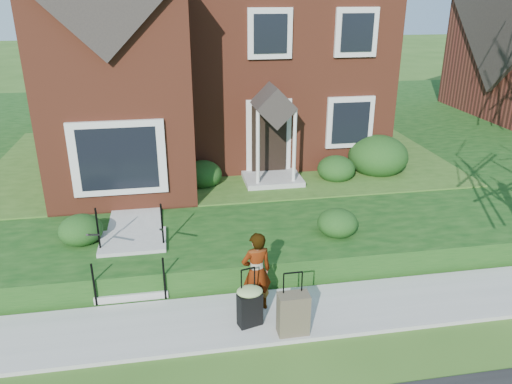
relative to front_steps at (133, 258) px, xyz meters
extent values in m
plane|color=#2D5119|center=(2.50, -1.84, -0.47)|extent=(120.00, 120.00, 0.00)
cube|color=#9E9B93|center=(2.50, -1.84, -0.43)|extent=(60.00, 1.60, 0.08)
cube|color=#0F360E|center=(6.50, 9.06, -0.17)|extent=(44.00, 20.00, 0.60)
cube|color=#9E9B93|center=(0.00, 3.16, 0.16)|extent=(1.20, 6.00, 0.06)
cube|color=brown|center=(2.50, 8.16, 2.83)|extent=(10.00, 8.00, 5.40)
cube|color=brown|center=(-0.30, 3.36, 2.83)|extent=(3.60, 2.40, 5.40)
cube|color=silver|center=(-0.30, 2.21, 1.53)|extent=(2.20, 0.30, 1.80)
cube|color=black|center=(3.70, 4.10, 1.18)|extent=(1.00, 0.12, 2.10)
cube|color=black|center=(6.10, 4.11, 1.63)|extent=(1.40, 0.10, 1.50)
cube|color=#9E9B93|center=(0.00, -0.84, -0.32)|extent=(1.40, 0.30, 0.15)
cube|color=#9E9B93|center=(0.00, -0.54, -0.17)|extent=(1.40, 0.30, 0.15)
cube|color=#9E9B93|center=(0.00, -0.24, -0.02)|extent=(1.40, 0.30, 0.15)
cube|color=#9E9B93|center=(0.00, 0.06, 0.13)|extent=(1.40, 0.30, 0.15)
cube|color=#9E9B93|center=(0.00, 0.61, 0.13)|extent=(1.40, 0.80, 0.15)
cylinder|color=black|center=(-0.65, -0.99, 0.06)|extent=(0.04, 0.04, 0.90)
cylinder|color=black|center=(-0.65, 0.21, 0.66)|extent=(0.04, 0.04, 0.90)
cylinder|color=black|center=(0.65, -0.99, 0.06)|extent=(0.04, 0.04, 0.90)
cylinder|color=black|center=(0.65, 0.21, 0.66)|extent=(0.04, 0.04, 0.90)
ellipsoid|color=#103611|center=(-1.59, 3.20, 0.55)|extent=(1.22, 1.22, 0.85)
ellipsoid|color=#103611|center=(1.73, 3.70, 0.51)|extent=(1.10, 1.10, 0.77)
ellipsoid|color=#103611|center=(5.56, 3.52, 0.50)|extent=(1.08, 1.08, 0.76)
ellipsoid|color=#103611|center=(6.98, 3.91, 0.74)|extent=(1.77, 1.77, 1.24)
ellipsoid|color=#103611|center=(-1.10, 0.76, 0.45)|extent=(0.94, 0.94, 0.66)
ellipsoid|color=#103611|center=(4.49, 0.16, 0.44)|extent=(0.90, 0.90, 0.63)
imported|color=#999999|center=(2.34, -1.62, 0.40)|extent=(0.64, 0.48, 1.59)
cube|color=black|center=(2.14, -2.07, -0.08)|extent=(0.47, 0.34, 0.63)
cylinder|color=black|center=(2.14, -2.07, 0.71)|extent=(0.25, 0.09, 0.03)
cylinder|color=black|center=(2.01, -2.07, 0.48)|extent=(0.02, 0.02, 0.48)
cylinder|color=black|center=(2.27, -2.07, 0.48)|extent=(0.02, 0.02, 0.48)
cylinder|color=black|center=(1.99, -2.07, -0.36)|extent=(0.05, 0.07, 0.06)
cylinder|color=black|center=(2.29, -2.07, -0.36)|extent=(0.05, 0.07, 0.06)
ellipsoid|color=#89A860|center=(2.14, -2.07, 0.31)|extent=(0.55, 0.49, 0.15)
cube|color=brown|center=(2.84, -2.43, -0.01)|extent=(0.54, 0.31, 0.78)
cylinder|color=black|center=(2.84, -2.43, 0.76)|extent=(0.32, 0.03, 0.03)
cylinder|color=black|center=(2.68, -2.43, 0.57)|extent=(0.02, 0.02, 0.38)
cylinder|color=black|center=(3.00, -2.43, 0.57)|extent=(0.02, 0.02, 0.38)
cylinder|color=black|center=(2.65, -2.43, -0.36)|extent=(0.04, 0.06, 0.06)
cylinder|color=black|center=(3.03, -2.43, -0.36)|extent=(0.04, 0.06, 0.06)
camera|label=1|loc=(0.97, -9.41, 5.17)|focal=35.00mm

